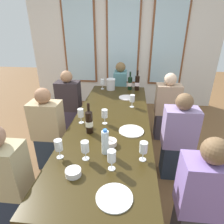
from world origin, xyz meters
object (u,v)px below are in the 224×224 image
(metal_pitcher, at_px, (111,84))
(seated_person_6, at_px, (120,91))
(seated_person_2, at_px, (48,132))
(white_plate_2, at_px, (131,131))
(tasting_bowl_0, at_px, (73,172))
(seated_person_3, at_px, (178,139))
(wine_glass_4, at_px, (144,148))
(wine_glass_5, at_px, (59,146))
(wine_glass_7, at_px, (85,147))
(wine_bottle_2, at_px, (130,83))
(seated_person_0, at_px, (7,184))
(dining_table, at_px, (111,125))
(wine_bottle_1, at_px, (137,83))
(seated_person_1, at_px, (201,202))
(wine_glass_1, at_px, (105,114))
(wine_glass_2, at_px, (132,99))
(water_bottle, at_px, (105,142))
(wine_bottle_0, at_px, (89,121))
(wine_glass_3, at_px, (112,156))
(seated_person_4, at_px, (69,105))
(wine_glass_0, at_px, (81,114))
(white_plate_0, at_px, (114,197))
(seated_person_5, at_px, (167,109))
(white_plate_1, at_px, (127,98))
(wine_glass_6, at_px, (102,82))

(metal_pitcher, distance_m, seated_person_6, 0.64)
(seated_person_2, bearing_deg, white_plate_2, -12.79)
(seated_person_2, bearing_deg, tasting_bowl_0, -56.32)
(tasting_bowl_0, height_order, seated_person_3, seated_person_3)
(wine_glass_4, bearing_deg, seated_person_2, 148.91)
(wine_glass_5, height_order, seated_person_2, seated_person_2)
(metal_pitcher, bearing_deg, wine_glass_5, -97.08)
(wine_glass_7, bearing_deg, wine_bottle_2, 80.18)
(seated_person_0, bearing_deg, dining_table, 47.35)
(wine_bottle_1, bearing_deg, seated_person_1, -76.59)
(wine_glass_1, distance_m, wine_glass_5, 0.71)
(wine_bottle_1, xyz_separation_m, seated_person_1, (0.49, -2.05, -0.35))
(metal_pitcher, relative_size, seated_person_0, 0.17)
(white_plate_2, distance_m, wine_bottle_1, 1.40)
(wine_glass_2, xyz_separation_m, seated_person_1, (0.56, -1.32, -0.33))
(water_bottle, relative_size, seated_person_2, 0.22)
(water_bottle, bearing_deg, seated_person_1, -18.57)
(wine_glass_1, bearing_deg, seated_person_1, -42.86)
(wine_bottle_0, relative_size, wine_glass_1, 1.91)
(wine_glass_3, height_order, seated_person_4, seated_person_4)
(seated_person_0, distance_m, seated_person_2, 0.89)
(white_plate_2, height_order, water_bottle, water_bottle)
(wine_glass_0, distance_m, wine_glass_5, 0.64)
(wine_glass_4, bearing_deg, white_plate_0, -115.78)
(seated_person_1, bearing_deg, seated_person_5, 90.00)
(water_bottle, bearing_deg, white_plate_1, 84.37)
(wine_glass_6, bearing_deg, seated_person_6, 61.78)
(wine_glass_4, distance_m, seated_person_1, 0.60)
(wine_glass_3, relative_size, wine_glass_5, 1.00)
(white_plate_1, height_order, wine_glass_0, wine_glass_0)
(dining_table, relative_size, wine_bottle_1, 7.88)
(water_bottle, height_order, wine_glass_3, water_bottle)
(dining_table, height_order, white_plate_0, white_plate_0)
(white_plate_2, relative_size, wine_glass_2, 1.53)
(wine_glass_2, relative_size, seated_person_1, 0.16)
(wine_glass_4, distance_m, seated_person_0, 1.22)
(wine_bottle_1, bearing_deg, seated_person_0, -118.86)
(wine_glass_1, relative_size, seated_person_3, 0.16)
(white_plate_2, xyz_separation_m, seated_person_0, (-1.05, -0.65, -0.22))
(wine_glass_1, height_order, wine_glass_7, same)
(wine_glass_1, relative_size, wine_glass_4, 1.00)
(wine_glass_3, bearing_deg, tasting_bowl_0, -160.71)
(tasting_bowl_0, bearing_deg, wine_glass_5, 132.11)
(white_plate_1, bearing_deg, wine_glass_0, -119.76)
(wine_glass_4, xyz_separation_m, seated_person_0, (-1.16, -0.19, -0.34))
(dining_table, distance_m, seated_person_0, 1.20)
(seated_person_1, height_order, seated_person_5, same)
(white_plate_2, relative_size, wine_bottle_1, 0.79)
(seated_person_6, bearing_deg, seated_person_3, -64.29)
(white_plate_0, bearing_deg, wine_glass_2, 86.38)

